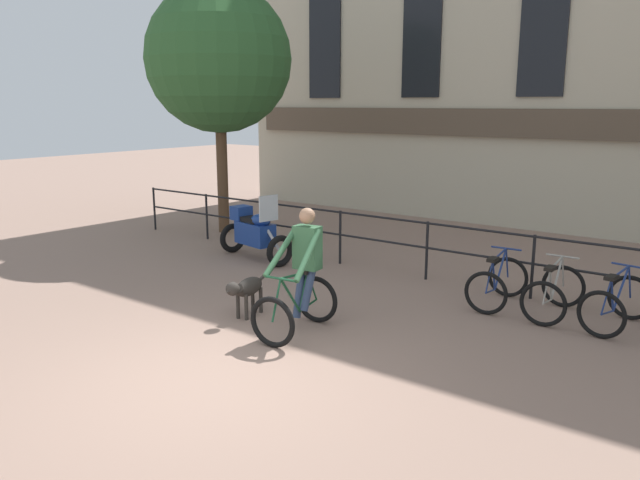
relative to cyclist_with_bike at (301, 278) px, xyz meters
name	(u,v)px	position (x,y,z in m)	size (l,w,h in m)	color
ground_plane	(212,380)	(0.17, -1.84, -0.76)	(60.00, 60.00, 0.00)	#8E7060
canal_railing	(427,241)	(0.17, 3.36, -0.05)	(15.05, 0.05, 1.05)	black
cyclist_with_bike	(301,278)	(0.00, 0.00, 0.00)	(0.81, 1.24, 1.70)	black
dog	(246,289)	(-1.00, -0.03, -0.33)	(0.31, 1.00, 0.62)	#332D28
parked_motorcycle	(255,232)	(-3.28, 2.62, -0.20)	(1.81, 0.95, 1.35)	black
parked_bicycle_near_lamp	(497,283)	(1.73, 2.70, -0.41)	(0.72, 1.14, 0.86)	black
parked_bicycle_mid_left	(554,293)	(2.59, 2.70, -0.41)	(0.69, 1.13, 0.86)	black
parked_bicycle_mid_right	(616,304)	(3.44, 2.70, -0.41)	(0.81, 1.19, 0.86)	black
tree_canalside_left	(219,59)	(-5.76, 4.19, 3.31)	(3.40, 3.40, 5.78)	brown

